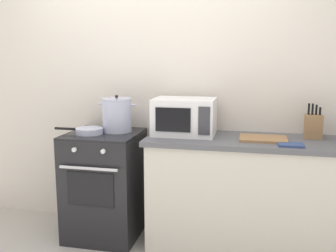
% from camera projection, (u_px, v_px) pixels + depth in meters
% --- Properties ---
extents(back_wall, '(4.40, 0.10, 2.50)m').
position_uv_depth(back_wall, '(187.00, 91.00, 3.44)').
color(back_wall, silver).
rests_on(back_wall, ground_plane).
extents(lower_cabinet_right, '(1.64, 0.56, 0.88)m').
position_uv_depth(lower_cabinet_right, '(252.00, 197.00, 3.12)').
color(lower_cabinet_right, beige).
rests_on(lower_cabinet_right, ground_plane).
extents(countertop_right, '(1.70, 0.60, 0.04)m').
position_uv_depth(countertop_right, '(254.00, 142.00, 3.04)').
color(countertop_right, '#59595E').
rests_on(countertop_right, lower_cabinet_right).
extents(stove, '(0.60, 0.64, 0.92)m').
position_uv_depth(stove, '(105.00, 184.00, 3.37)').
color(stove, black).
rests_on(stove, ground_plane).
extents(stock_pot, '(0.34, 0.26, 0.32)m').
position_uv_depth(stock_pot, '(117.00, 115.00, 3.31)').
color(stock_pot, silver).
rests_on(stock_pot, stove).
extents(frying_pan, '(0.43, 0.23, 0.05)m').
position_uv_depth(frying_pan, '(89.00, 131.00, 3.24)').
color(frying_pan, silver).
rests_on(frying_pan, stove).
extents(microwave, '(0.50, 0.37, 0.30)m').
position_uv_depth(microwave, '(185.00, 117.00, 3.19)').
color(microwave, white).
rests_on(microwave, countertop_right).
extents(cutting_board, '(0.36, 0.26, 0.02)m').
position_uv_depth(cutting_board, '(263.00, 139.00, 3.00)').
color(cutting_board, '#997047').
rests_on(cutting_board, countertop_right).
extents(knife_block, '(0.13, 0.10, 0.28)m').
position_uv_depth(knife_block, '(313.00, 126.00, 3.04)').
color(knife_block, '#997047').
rests_on(knife_block, countertop_right).
extents(oven_mitt, '(0.18, 0.14, 0.02)m').
position_uv_depth(oven_mitt, '(291.00, 145.00, 2.81)').
color(oven_mitt, '#33477A').
rests_on(oven_mitt, countertop_right).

